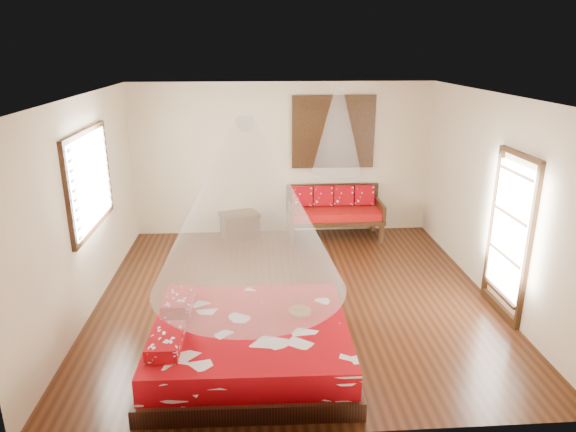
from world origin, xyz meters
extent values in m
cube|color=black|center=(0.00, 0.00, -0.01)|extent=(5.50, 5.50, 0.02)
cube|color=silver|center=(0.00, 0.00, 2.81)|extent=(5.50, 5.50, 0.02)
cube|color=beige|center=(-2.76, 0.00, 1.40)|extent=(0.02, 5.50, 2.80)
cube|color=beige|center=(2.76, 0.00, 1.40)|extent=(0.02, 5.50, 2.80)
cube|color=beige|center=(0.00, 2.76, 1.40)|extent=(5.50, 0.02, 2.80)
cube|color=beige|center=(0.00, -2.76, 1.40)|extent=(5.50, 0.02, 2.80)
cube|color=black|center=(-0.62, -1.60, 0.10)|extent=(2.25, 2.05, 0.20)
cube|color=#94040C|center=(-0.62, -1.60, 0.35)|extent=(2.15, 1.94, 0.30)
cube|color=#94040C|center=(-1.46, -2.01, 0.57)|extent=(0.33, 0.59, 0.15)
cube|color=#94040C|center=(-1.44, -1.16, 0.57)|extent=(0.33, 0.59, 0.15)
cube|color=black|center=(0.12, 1.97, 0.21)|extent=(0.08, 0.08, 0.42)
cube|color=black|center=(1.73, 1.97, 0.21)|extent=(0.08, 0.08, 0.42)
cube|color=black|center=(0.12, 2.63, 0.21)|extent=(0.08, 0.08, 0.42)
cube|color=black|center=(1.73, 2.63, 0.21)|extent=(0.08, 0.08, 0.42)
cube|color=black|center=(0.92, 2.30, 0.38)|extent=(1.74, 0.77, 0.08)
cube|color=#910F05|center=(0.92, 2.30, 0.49)|extent=(1.68, 0.71, 0.14)
cube|color=black|center=(0.92, 2.65, 0.67)|extent=(1.74, 0.06, 0.55)
cube|color=black|center=(0.10, 2.30, 0.54)|extent=(0.06, 0.77, 0.30)
cube|color=black|center=(1.75, 2.30, 0.54)|extent=(0.06, 0.77, 0.30)
cube|color=#94040C|center=(0.35, 2.53, 0.74)|extent=(0.37, 0.19, 0.38)
cube|color=#94040C|center=(0.73, 2.53, 0.74)|extent=(0.37, 0.19, 0.38)
cube|color=#94040C|center=(1.12, 2.53, 0.74)|extent=(0.37, 0.19, 0.38)
cube|color=#94040C|center=(1.50, 2.53, 0.74)|extent=(0.37, 0.19, 0.38)
cube|color=black|center=(-0.82, 2.45, 0.21)|extent=(0.75, 0.63, 0.42)
cube|color=black|center=(-0.82, 2.45, 0.45)|extent=(0.80, 0.68, 0.05)
cube|color=black|center=(0.92, 2.72, 1.90)|extent=(1.52, 0.06, 1.32)
cube|color=black|center=(0.92, 2.71, 1.90)|extent=(1.35, 0.04, 1.10)
cube|color=black|center=(-2.72, 0.20, 1.70)|extent=(0.08, 1.74, 1.34)
cube|color=silver|center=(-2.68, 0.20, 1.70)|extent=(0.04, 1.54, 1.10)
cube|color=black|center=(2.72, -0.60, 1.05)|extent=(0.08, 1.02, 2.16)
cube|color=white|center=(2.70, -0.60, 1.15)|extent=(0.03, 0.82, 1.70)
cylinder|color=brown|center=(-0.05, -1.37, 0.52)|extent=(0.26, 0.26, 0.03)
cone|color=white|center=(-0.62, -1.60, 1.85)|extent=(2.06, 2.06, 1.80)
cone|color=white|center=(0.92, 2.25, 2.00)|extent=(0.88, 0.88, 1.50)
camera|label=1|loc=(-0.54, -6.56, 3.39)|focal=32.00mm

